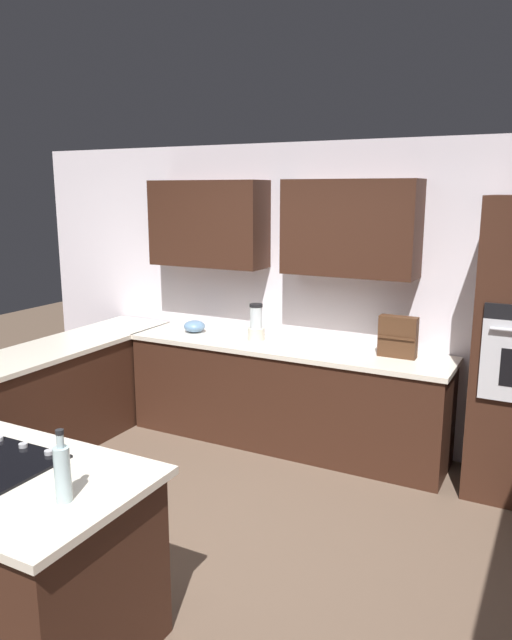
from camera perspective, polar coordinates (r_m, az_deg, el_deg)
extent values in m
plane|color=brown|center=(4.09, -7.01, -20.44)|extent=(14.00, 14.00, 0.00)
cube|color=silver|center=(5.37, 5.45, 2.53)|extent=(6.00, 0.10, 2.60)
cube|color=#381E14|center=(4.96, 8.93, 8.62)|extent=(1.10, 0.34, 0.77)
cube|color=#381E14|center=(5.54, -4.55, 9.10)|extent=(1.10, 0.34, 0.77)
cube|color=#381E14|center=(5.29, 2.67, -7.32)|extent=(2.80, 0.60, 0.86)
cube|color=silver|center=(5.16, 2.72, -2.61)|extent=(2.84, 0.64, 0.04)
cube|color=#381E14|center=(5.38, -19.98, -7.73)|extent=(0.60, 2.90, 0.86)
cube|color=silver|center=(5.25, -20.34, -3.11)|extent=(0.64, 2.94, 0.04)
cylinder|color=#B2B2B7|center=(3.23, -19.06, -11.78)|extent=(0.04, 0.04, 0.02)
cylinder|color=#B2B2B7|center=(3.35, -21.22, -11.02)|extent=(0.04, 0.04, 0.02)
cylinder|color=beige|center=(5.31, 0.01, -1.33)|extent=(0.15, 0.15, 0.11)
cylinder|color=silver|center=(5.28, 0.01, 0.25)|extent=(0.11, 0.11, 0.19)
cylinder|color=black|center=(5.26, 0.01, 1.40)|extent=(0.12, 0.12, 0.03)
ellipsoid|color=#668CB2|center=(5.63, -5.86, -0.60)|extent=(0.20, 0.20, 0.11)
cube|color=#472B19|center=(4.88, 13.31, -1.56)|extent=(0.30, 0.10, 0.33)
cube|color=#472B19|center=(4.83, 13.14, -1.70)|extent=(0.29, 0.02, 0.02)
cylinder|color=silver|center=(2.75, -17.86, -13.78)|extent=(0.07, 0.07, 0.24)
cylinder|color=silver|center=(2.69, -18.08, -10.85)|extent=(0.03, 0.03, 0.06)
cylinder|color=black|center=(2.67, -18.14, -10.06)|extent=(0.03, 0.03, 0.02)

